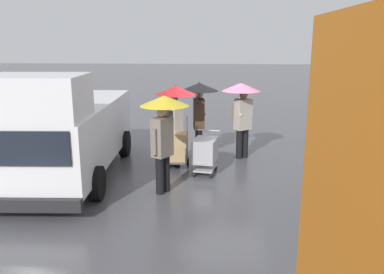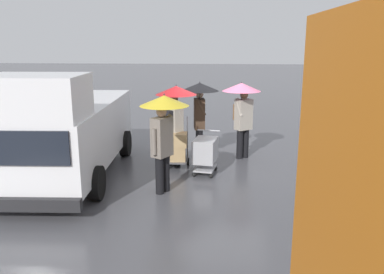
{
  "view_description": "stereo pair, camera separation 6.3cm",
  "coord_description": "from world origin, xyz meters",
  "px_view_note": "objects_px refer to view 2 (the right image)",
  "views": [
    {
      "loc": [
        0.1,
        10.39,
        3.24
      ],
      "look_at": [
        0.7,
        1.5,
        1.05
      ],
      "focal_mm": 37.18,
      "sensor_mm": 36.0,
      "label": 1
    },
    {
      "loc": [
        0.04,
        10.38,
        3.24
      ],
      "look_at": [
        0.7,
        1.5,
        1.05
      ],
      "focal_mm": 37.18,
      "sensor_mm": 36.0,
      "label": 2
    }
  ],
  "objects_px": {
    "pedestrian_pink_side": "(175,107)",
    "pedestrian_white_side": "(242,103)",
    "cargo_van_parked_right": "(68,130)",
    "pedestrian_black_side": "(163,120)",
    "hand_dolly_boxes": "(178,147)",
    "shopping_cart_vendor": "(205,151)",
    "pedestrian_far_side": "(200,102)"
  },
  "relations": [
    {
      "from": "pedestrian_pink_side",
      "to": "pedestrian_white_side",
      "type": "relative_size",
      "value": 1.0
    },
    {
      "from": "cargo_van_parked_right",
      "to": "pedestrian_black_side",
      "type": "height_order",
      "value": "cargo_van_parked_right"
    },
    {
      "from": "hand_dolly_boxes",
      "to": "pedestrian_pink_side",
      "type": "height_order",
      "value": "pedestrian_pink_side"
    },
    {
      "from": "cargo_van_parked_right",
      "to": "pedestrian_white_side",
      "type": "relative_size",
      "value": 2.53
    },
    {
      "from": "shopping_cart_vendor",
      "to": "cargo_van_parked_right",
      "type": "bearing_deg",
      "value": 9.27
    },
    {
      "from": "cargo_van_parked_right",
      "to": "shopping_cart_vendor",
      "type": "distance_m",
      "value": 3.32
    },
    {
      "from": "cargo_van_parked_right",
      "to": "shopping_cart_vendor",
      "type": "relative_size",
      "value": 5.34
    },
    {
      "from": "shopping_cart_vendor",
      "to": "hand_dolly_boxes",
      "type": "xyz_separation_m",
      "value": [
        0.71,
        -0.35,
        0.0
      ]
    },
    {
      "from": "hand_dolly_boxes",
      "to": "pedestrian_black_side",
      "type": "height_order",
      "value": "pedestrian_black_side"
    },
    {
      "from": "pedestrian_pink_side",
      "to": "pedestrian_black_side",
      "type": "bearing_deg",
      "value": 88.98
    },
    {
      "from": "pedestrian_black_side",
      "to": "pedestrian_white_side",
      "type": "height_order",
      "value": "same"
    },
    {
      "from": "pedestrian_white_side",
      "to": "shopping_cart_vendor",
      "type": "bearing_deg",
      "value": 55.98
    },
    {
      "from": "pedestrian_far_side",
      "to": "shopping_cart_vendor",
      "type": "bearing_deg",
      "value": 99.23
    },
    {
      "from": "cargo_van_parked_right",
      "to": "pedestrian_white_side",
      "type": "bearing_deg",
      "value": -155.28
    },
    {
      "from": "pedestrian_black_side",
      "to": "pedestrian_white_side",
      "type": "xyz_separation_m",
      "value": [
        -1.78,
        -2.66,
        -0.01
      ]
    },
    {
      "from": "hand_dolly_boxes",
      "to": "pedestrian_black_side",
      "type": "xyz_separation_m",
      "value": [
        0.12,
        1.62,
        1.02
      ]
    },
    {
      "from": "pedestrian_black_side",
      "to": "cargo_van_parked_right",
      "type": "bearing_deg",
      "value": -17.37
    },
    {
      "from": "pedestrian_white_side",
      "to": "pedestrian_far_side",
      "type": "relative_size",
      "value": 1.0
    },
    {
      "from": "pedestrian_pink_side",
      "to": "pedestrian_white_side",
      "type": "distance_m",
      "value": 1.94
    },
    {
      "from": "pedestrian_pink_side",
      "to": "pedestrian_white_side",
      "type": "bearing_deg",
      "value": -154.23
    },
    {
      "from": "cargo_van_parked_right",
      "to": "hand_dolly_boxes",
      "type": "relative_size",
      "value": 4.13
    },
    {
      "from": "hand_dolly_boxes",
      "to": "pedestrian_far_side",
      "type": "height_order",
      "value": "pedestrian_far_side"
    },
    {
      "from": "pedestrian_black_side",
      "to": "pedestrian_far_side",
      "type": "relative_size",
      "value": 1.0
    },
    {
      "from": "pedestrian_black_side",
      "to": "pedestrian_far_side",
      "type": "height_order",
      "value": "same"
    },
    {
      "from": "shopping_cart_vendor",
      "to": "pedestrian_black_side",
      "type": "height_order",
      "value": "pedestrian_black_side"
    },
    {
      "from": "pedestrian_pink_side",
      "to": "pedestrian_far_side",
      "type": "distance_m",
      "value": 1.0
    },
    {
      "from": "cargo_van_parked_right",
      "to": "pedestrian_far_side",
      "type": "relative_size",
      "value": 2.53
    },
    {
      "from": "cargo_van_parked_right",
      "to": "pedestrian_far_side",
      "type": "bearing_deg",
      "value": -147.81
    },
    {
      "from": "shopping_cart_vendor",
      "to": "pedestrian_pink_side",
      "type": "distance_m",
      "value": 1.4
    },
    {
      "from": "shopping_cart_vendor",
      "to": "pedestrian_white_side",
      "type": "relative_size",
      "value": 0.47
    },
    {
      "from": "hand_dolly_boxes",
      "to": "pedestrian_black_side",
      "type": "relative_size",
      "value": 0.61
    },
    {
      "from": "pedestrian_pink_side",
      "to": "cargo_van_parked_right",
      "type": "bearing_deg",
      "value": 23.96
    }
  ]
}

